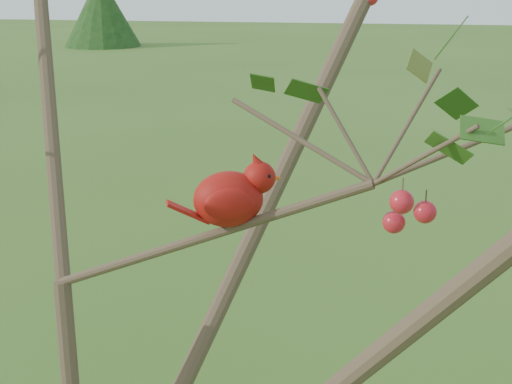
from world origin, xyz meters
TOP-DOWN VIEW (x-y plane):
  - crabapple_tree at (0.03, -0.02)m, footprint 2.35×2.05m
  - cardinal at (0.30, 0.07)m, footprint 0.20×0.14m
  - distant_trees at (-2.89, 24.57)m, footprint 42.73×13.16m

SIDE VIEW (x-z plane):
  - distant_trees at x=-2.89m, z-range -0.15..3.15m
  - crabapple_tree at x=0.03m, z-range 0.65..3.60m
  - cardinal at x=0.30m, z-range 2.08..2.23m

